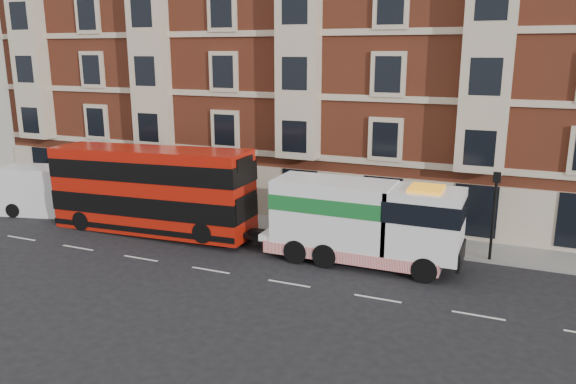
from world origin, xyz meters
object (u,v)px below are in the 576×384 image
Objects in this scene: box_van at (49,191)px; pedestrian at (109,193)px; tow_truck at (360,221)px; double_decker_bus at (151,189)px.

pedestrian is (2.62, 2.43, -0.48)m from box_van.
double_decker_bus is at bearing -180.00° from tow_truck.
tow_truck is at bearing -15.95° from box_van.
pedestrian is at bearing 28.73° from box_van.
pedestrian is (-17.73, 3.10, -1.12)m from tow_truck.
double_decker_bus is at bearing -18.69° from box_van.
double_decker_bus reaches higher than tow_truck.
box_van is at bearing -105.47° from pedestrian.
double_decker_bus is 1.25× the size of tow_truck.
tow_truck reaches higher than box_van.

